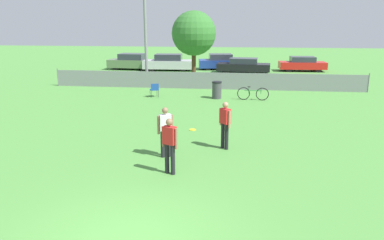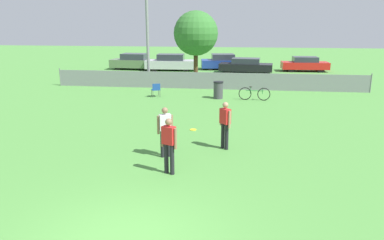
{
  "view_description": "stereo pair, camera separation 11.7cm",
  "coord_description": "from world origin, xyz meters",
  "px_view_note": "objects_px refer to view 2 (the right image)",
  "views": [
    {
      "loc": [
        2.11,
        -6.48,
        4.34
      ],
      "look_at": [
        0.59,
        5.89,
        1.05
      ],
      "focal_mm": 35.0,
      "sensor_mm": 36.0,
      "label": 1
    },
    {
      "loc": [
        2.23,
        -6.47,
        4.34
      ],
      "look_at": [
        0.59,
        5.89,
        1.05
      ],
      "focal_mm": 35.0,
      "sensor_mm": 36.0,
      "label": 2
    }
  ],
  "objects_px": {
    "light_pole": "(147,14)",
    "parked_car_blue": "(223,62)",
    "parked_car_dark": "(246,66)",
    "player_thrower_red": "(225,122)",
    "folding_chair_sideline": "(156,89)",
    "parked_car_olive": "(135,62)",
    "player_defender_red": "(169,142)",
    "player_receiver_white": "(165,129)",
    "frisbee_disc": "(193,130)",
    "tree_near_pole": "(196,33)",
    "parked_car_red": "(305,64)",
    "bicycle_sideline": "(254,94)",
    "parked_car_silver": "(171,63)",
    "trash_bin": "(218,90)"
  },
  "relations": [
    {
      "from": "parked_car_silver",
      "to": "parked_car_red",
      "type": "bearing_deg",
      "value": 1.47
    },
    {
      "from": "frisbee_disc",
      "to": "bicycle_sideline",
      "type": "distance_m",
      "value": 7.0
    },
    {
      "from": "tree_near_pole",
      "to": "parked_car_olive",
      "type": "bearing_deg",
      "value": 137.34
    },
    {
      "from": "player_defender_red",
      "to": "parked_car_blue",
      "type": "height_order",
      "value": "player_defender_red"
    },
    {
      "from": "trash_bin",
      "to": "parked_car_silver",
      "type": "xyz_separation_m",
      "value": [
        -5.11,
        12.33,
        0.21
      ]
    },
    {
      "from": "player_thrower_red",
      "to": "folding_chair_sideline",
      "type": "bearing_deg",
      "value": 163.94
    },
    {
      "from": "frisbee_disc",
      "to": "parked_car_olive",
      "type": "xyz_separation_m",
      "value": [
        -7.99,
        19.29,
        0.7
      ]
    },
    {
      "from": "trash_bin",
      "to": "parked_car_red",
      "type": "bearing_deg",
      "value": 62.55
    },
    {
      "from": "trash_bin",
      "to": "parked_car_blue",
      "type": "distance_m",
      "value": 13.85
    },
    {
      "from": "player_receiver_white",
      "to": "trash_bin",
      "type": "height_order",
      "value": "player_receiver_white"
    },
    {
      "from": "parked_car_blue",
      "to": "parked_car_silver",
      "type": "bearing_deg",
      "value": -171.07
    },
    {
      "from": "light_pole",
      "to": "parked_car_silver",
      "type": "distance_m",
      "value": 9.26
    },
    {
      "from": "parked_car_blue",
      "to": "parked_car_dark",
      "type": "relative_size",
      "value": 0.91
    },
    {
      "from": "parked_car_red",
      "to": "light_pole",
      "type": "bearing_deg",
      "value": -144.68
    },
    {
      "from": "player_thrower_red",
      "to": "parked_car_dark",
      "type": "distance_m",
      "value": 20.19
    },
    {
      "from": "trash_bin",
      "to": "parked_car_dark",
      "type": "height_order",
      "value": "parked_car_dark"
    },
    {
      "from": "bicycle_sideline",
      "to": "parked_car_red",
      "type": "height_order",
      "value": "parked_car_red"
    },
    {
      "from": "player_defender_red",
      "to": "parked_car_silver",
      "type": "height_order",
      "value": "player_defender_red"
    },
    {
      "from": "tree_near_pole",
      "to": "frisbee_disc",
      "type": "height_order",
      "value": "tree_near_pole"
    },
    {
      "from": "parked_car_silver",
      "to": "parked_car_blue",
      "type": "distance_m",
      "value": 4.88
    },
    {
      "from": "parked_car_silver",
      "to": "player_receiver_white",
      "type": "bearing_deg",
      "value": -82.87
    },
    {
      "from": "player_defender_red",
      "to": "bicycle_sideline",
      "type": "xyz_separation_m",
      "value": [
        2.78,
        11.09,
        -0.59
      ]
    },
    {
      "from": "parked_car_silver",
      "to": "light_pole",
      "type": "bearing_deg",
      "value": -93.16
    },
    {
      "from": "trash_bin",
      "to": "player_receiver_white",
      "type": "bearing_deg",
      "value": -96.32
    },
    {
      "from": "frisbee_disc",
      "to": "parked_car_dark",
      "type": "distance_m",
      "value": 18.14
    },
    {
      "from": "bicycle_sideline",
      "to": "frisbee_disc",
      "type": "bearing_deg",
      "value": -109.97
    },
    {
      "from": "bicycle_sideline",
      "to": "parked_car_dark",
      "type": "relative_size",
      "value": 0.38
    },
    {
      "from": "folding_chair_sideline",
      "to": "parked_car_red",
      "type": "relative_size",
      "value": 0.2
    },
    {
      "from": "frisbee_disc",
      "to": "tree_near_pole",
      "type": "bearing_deg",
      "value": 96.55
    },
    {
      "from": "folding_chair_sideline",
      "to": "parked_car_olive",
      "type": "xyz_separation_m",
      "value": [
        -4.91,
        12.65,
        0.23
      ]
    },
    {
      "from": "parked_car_blue",
      "to": "parked_car_dark",
      "type": "xyz_separation_m",
      "value": [
        2.12,
        -2.52,
        -0.03
      ]
    },
    {
      "from": "parked_car_olive",
      "to": "bicycle_sideline",
      "type": "bearing_deg",
      "value": -46.6
    },
    {
      "from": "player_defender_red",
      "to": "folding_chair_sideline",
      "type": "xyz_separation_m",
      "value": [
        -2.98,
        11.27,
        -0.48
      ]
    },
    {
      "from": "parked_car_olive",
      "to": "frisbee_disc",
      "type": "bearing_deg",
      "value": -63.84
    },
    {
      "from": "player_defender_red",
      "to": "parked_car_dark",
      "type": "height_order",
      "value": "player_defender_red"
    },
    {
      "from": "frisbee_disc",
      "to": "folding_chair_sideline",
      "type": "xyz_separation_m",
      "value": [
        -3.08,
        6.65,
        0.47
      ]
    },
    {
      "from": "parked_car_red",
      "to": "frisbee_disc",
      "type": "bearing_deg",
      "value": -112.84
    },
    {
      "from": "player_defender_red",
      "to": "frisbee_disc",
      "type": "xyz_separation_m",
      "value": [
        0.1,
        4.63,
        -0.95
      ]
    },
    {
      "from": "parked_car_blue",
      "to": "frisbee_disc",
      "type": "bearing_deg",
      "value": -99.43
    },
    {
      "from": "frisbee_disc",
      "to": "parked_car_silver",
      "type": "distance_m",
      "value": 19.54
    },
    {
      "from": "parked_car_silver",
      "to": "parked_car_red",
      "type": "distance_m",
      "value": 12.05
    },
    {
      "from": "parked_car_olive",
      "to": "tree_near_pole",
      "type": "bearing_deg",
      "value": -39.01
    },
    {
      "from": "parked_car_dark",
      "to": "player_thrower_red",
      "type": "bearing_deg",
      "value": -87.13
    },
    {
      "from": "light_pole",
      "to": "frisbee_disc",
      "type": "height_order",
      "value": "light_pole"
    },
    {
      "from": "folding_chair_sideline",
      "to": "parked_car_silver",
      "type": "height_order",
      "value": "parked_car_silver"
    },
    {
      "from": "light_pole",
      "to": "parked_car_blue",
      "type": "height_order",
      "value": "light_pole"
    },
    {
      "from": "light_pole",
      "to": "player_thrower_red",
      "type": "height_order",
      "value": "light_pole"
    },
    {
      "from": "tree_near_pole",
      "to": "parked_car_silver",
      "type": "height_order",
      "value": "tree_near_pole"
    },
    {
      "from": "light_pole",
      "to": "parked_car_red",
      "type": "relative_size",
      "value": 1.98
    },
    {
      "from": "light_pole",
      "to": "player_receiver_white",
      "type": "bearing_deg",
      "value": -73.92
    }
  ]
}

